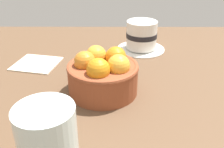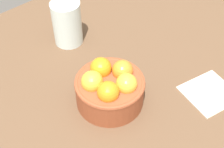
{
  "view_description": "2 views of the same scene",
  "coord_description": "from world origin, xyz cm",
  "px_view_note": "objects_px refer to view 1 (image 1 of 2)",
  "views": [
    {
      "loc": [
        -2.02,
        44.22,
        27.08
      ],
      "look_at": [
        -1.79,
        -0.23,
        3.87
      ],
      "focal_mm": 40.73,
      "sensor_mm": 36.0,
      "label": 1
    },
    {
      "loc": [
        -27.75,
        -31.01,
        49.8
      ],
      "look_at": [
        1.99,
        1.54,
        5.38
      ],
      "focal_mm": 49.82,
      "sensor_mm": 36.0,
      "label": 2
    }
  ],
  "objects_px": {
    "terracotta_bowl": "(103,74)",
    "water_glass": "(49,147)",
    "folded_napkin": "(37,63)",
    "coffee_cup": "(141,37)"
  },
  "relations": [
    {
      "from": "water_glass",
      "to": "folded_napkin",
      "type": "xyz_separation_m",
      "value": [
        0.11,
        -0.34,
        -0.05
      ]
    },
    {
      "from": "coffee_cup",
      "to": "folded_napkin",
      "type": "relative_size",
      "value": 1.28
    },
    {
      "from": "coffee_cup",
      "to": "folded_napkin",
      "type": "distance_m",
      "value": 0.29
    },
    {
      "from": "coffee_cup",
      "to": "water_glass",
      "type": "xyz_separation_m",
      "value": [
        0.15,
        0.44,
        0.02
      ]
    },
    {
      "from": "water_glass",
      "to": "folded_napkin",
      "type": "bearing_deg",
      "value": -71.65
    },
    {
      "from": "coffee_cup",
      "to": "water_glass",
      "type": "bearing_deg",
      "value": 70.81
    },
    {
      "from": "terracotta_bowl",
      "to": "folded_napkin",
      "type": "distance_m",
      "value": 0.22
    },
    {
      "from": "terracotta_bowl",
      "to": "coffee_cup",
      "type": "height_order",
      "value": "terracotta_bowl"
    },
    {
      "from": "water_glass",
      "to": "folded_napkin",
      "type": "relative_size",
      "value": 1.06
    },
    {
      "from": "terracotta_bowl",
      "to": "water_glass",
      "type": "bearing_deg",
      "value": 75.38
    }
  ]
}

